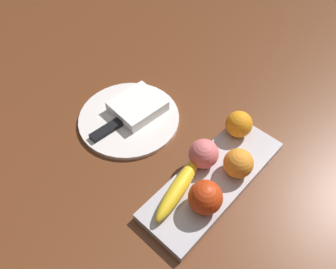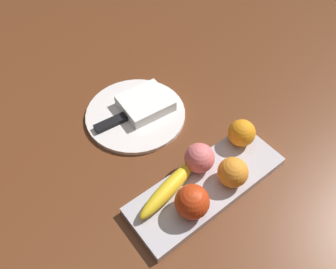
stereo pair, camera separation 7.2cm
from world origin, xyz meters
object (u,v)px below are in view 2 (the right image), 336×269
Objects in this scene: fruit_tray at (207,185)px; folded_napkin at (145,103)px; apple at (193,202)px; knife at (118,120)px; orange_near_apple at (231,171)px; banana at (168,189)px; dinner_plate at (136,114)px; orange_near_banana at (242,133)px; peach at (199,158)px.

folded_napkin reaches higher than fruit_tray.
apple reaches higher than knife.
banana is at bearing 156.19° from orange_near_apple.
apple reaches higher than folded_napkin.
orange_near_banana is at bearing -60.36° from dinner_plate.
apple is 0.37× the size of knife.
folded_napkin is at bearing 71.50° from apple.
apple is at bearing -88.13° from knife.
orange_near_apple reaches higher than knife.
orange_near_apple is 0.07m from peach.
peach reaches higher than knife.
fruit_tray is 1.94× the size of knife.
fruit_tray is 2.98× the size of folded_napkin.
knife is at bearing 70.59° from banana.
knife is (-0.05, 0.00, 0.01)m from dinner_plate.
banana is 0.21m from orange_near_banana.
peach is (0.08, 0.07, -0.00)m from apple.
fruit_tray is 0.06m from orange_near_apple.
knife reaches higher than dinner_plate.
dinner_plate is 1.38× the size of knife.
orange_near_apple is 0.31m from knife.
fruit_tray is 2.13× the size of banana.
knife is (-0.05, 0.27, 0.00)m from fruit_tray.
folded_napkin is (-0.01, 0.29, -0.03)m from orange_near_apple.
banana reaches higher than knife.
orange_near_banana is 0.25× the size of dinner_plate.
dinner_plate is (-0.04, 0.29, -0.05)m from orange_near_apple.
fruit_tray reaches higher than dinner_plate.
dinner_plate is at bearing 180.00° from folded_napkin.
orange_near_banana is (0.13, 0.03, 0.04)m from fruit_tray.
banana is 2.70× the size of orange_near_banana.
orange_near_banana reaches higher than dinner_plate.
orange_near_banana reaches higher than folded_napkin.
orange_near_banana is 0.96× the size of peach.
orange_near_banana is (0.09, 0.06, -0.00)m from orange_near_apple.
orange_near_apple is at bearing -67.26° from knife.
knife is at bearing 177.79° from dinner_plate.
orange_near_banana is (0.20, 0.06, -0.00)m from apple.
dinner_plate is (-0.13, 0.23, -0.05)m from orange_near_banana.
peach is (-0.12, 0.01, 0.00)m from orange_near_banana.
orange_near_banana reaches higher than banana.
folded_napkin is 0.65× the size of knife.
apple is 1.06× the size of peach.
peach is 0.24m from knife.
orange_near_apple is at bearing -36.15° from banana.
peach is at bearing 74.17° from fruit_tray.
banana is at bearing -115.25° from folded_napkin.
orange_near_apple is at bearing -81.73° from dinner_plate.
peach is at bearing -5.88° from banana.
apple is 0.41× the size of banana.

